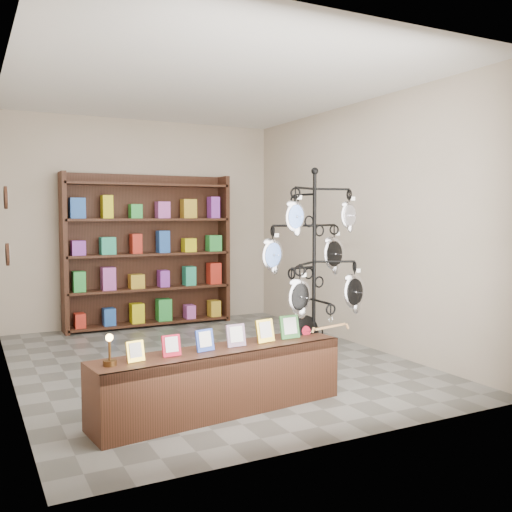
# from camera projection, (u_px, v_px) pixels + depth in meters

# --- Properties ---
(ground) EXTENTS (5.00, 5.00, 0.00)m
(ground) POSITION_uv_depth(u_px,v_px,m) (209.00, 361.00, 6.30)
(ground) COLOR slate
(ground) RESTS_ON ground
(room_envelope) EXTENTS (5.00, 5.00, 5.00)m
(room_envelope) POSITION_uv_depth(u_px,v_px,m) (208.00, 193.00, 6.17)
(room_envelope) COLOR #C0AF9B
(room_envelope) RESTS_ON ground
(display_tree) EXTENTS (1.05, 0.97, 2.05)m
(display_tree) POSITION_uv_depth(u_px,v_px,m) (314.00, 262.00, 5.23)
(display_tree) COLOR black
(display_tree) RESTS_ON ground
(front_shelf) EXTENTS (2.19, 0.69, 0.76)m
(front_shelf) POSITION_uv_depth(u_px,v_px,m) (221.00, 380.00, 4.67)
(front_shelf) COLOR black
(front_shelf) RESTS_ON ground
(back_shelving) EXTENTS (2.42, 0.36, 2.20)m
(back_shelving) POSITION_uv_depth(u_px,v_px,m) (149.00, 255.00, 8.26)
(back_shelving) COLOR black
(back_shelving) RESTS_ON ground
(wall_clocks) EXTENTS (0.03, 0.24, 0.84)m
(wall_clocks) POSITION_uv_depth(u_px,v_px,m) (7.00, 226.00, 6.01)
(wall_clocks) COLOR black
(wall_clocks) RESTS_ON ground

